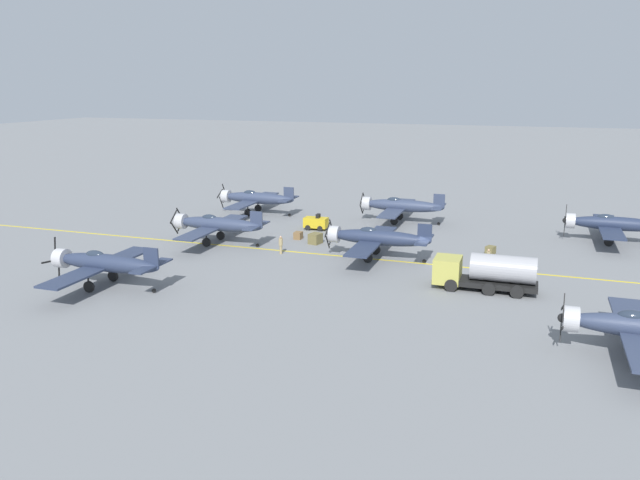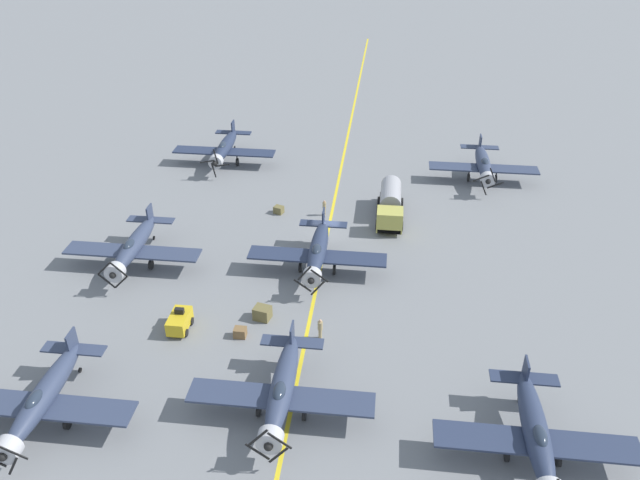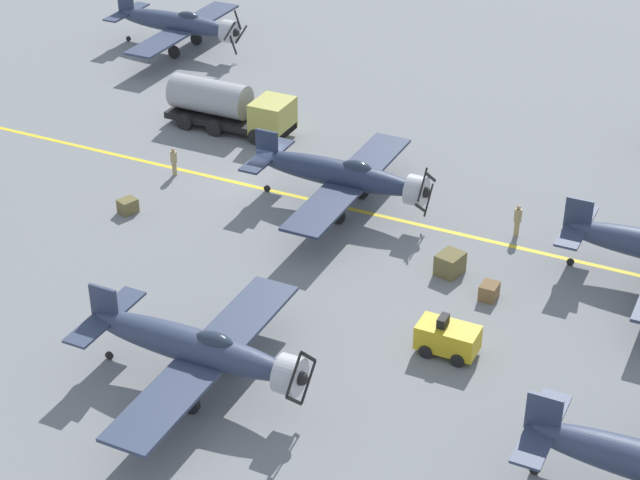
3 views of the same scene
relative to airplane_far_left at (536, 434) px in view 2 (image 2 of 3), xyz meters
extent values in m
plane|color=slate|center=(15.02, -23.94, -2.01)|extent=(400.00, 400.00, 0.00)
cube|color=yellow|center=(15.02, -23.94, -2.01)|extent=(0.30, 160.00, 0.01)
ellipsoid|color=#28334C|center=(0.00, -0.41, 0.04)|extent=(1.50, 9.50, 1.42)
ellipsoid|color=#232D3D|center=(0.00, 0.73, 0.60)|extent=(0.80, 1.70, 0.76)
cube|color=#28334C|center=(0.00, 0.35, -0.30)|extent=(12.00, 2.10, 0.16)
cube|color=#28334C|center=(0.00, -4.50, 0.19)|extent=(4.40, 1.10, 0.12)
cube|color=#28334C|center=(0.00, -4.50, 0.84)|extent=(0.14, 1.30, 1.60)
cylinder|color=black|center=(-1.50, 0.35, -0.93)|extent=(0.14, 0.14, 1.26)
cylinder|color=black|center=(-1.50, 0.35, -1.56)|extent=(0.22, 0.90, 0.90)
cylinder|color=black|center=(1.50, 0.35, -0.93)|extent=(0.14, 0.14, 1.26)
cylinder|color=black|center=(1.50, 0.35, -1.56)|extent=(0.22, 0.90, 0.90)
cylinder|color=black|center=(0.00, -4.56, -1.83)|extent=(0.12, 0.36, 0.36)
ellipsoid|color=#303A54|center=(-1.07, -39.23, 0.04)|extent=(1.50, 9.50, 1.42)
cylinder|color=#B7B7BC|center=(-1.07, -34.78, 0.04)|extent=(1.58, 0.90, 1.58)
ellipsoid|color=#232D3D|center=(-1.07, -38.09, 0.60)|extent=(0.80, 1.70, 0.76)
cube|color=#303A54|center=(-1.07, -38.47, -0.30)|extent=(12.00, 2.10, 0.16)
cube|color=#303A54|center=(-1.07, -43.32, 0.19)|extent=(4.40, 1.10, 0.12)
cube|color=#303A54|center=(-1.07, -43.32, 0.84)|extent=(0.14, 1.30, 1.60)
sphere|color=black|center=(-1.07, -34.28, 0.04)|extent=(0.56, 0.56, 0.56)
cube|color=black|center=(-1.44, -34.28, 0.83)|extent=(0.88, 0.06, 1.64)
cube|color=black|center=(-1.86, -34.28, -0.34)|extent=(1.64, 0.06, 0.88)
cube|color=black|center=(-0.69, -34.28, -0.75)|extent=(0.88, 0.06, 1.64)
cube|color=black|center=(-0.28, -34.28, 0.41)|extent=(1.64, 0.06, 0.88)
cylinder|color=black|center=(-2.57, -38.47, -0.93)|extent=(0.14, 0.14, 1.26)
cylinder|color=black|center=(-2.57, -38.47, -1.56)|extent=(0.22, 0.90, 0.90)
cylinder|color=black|center=(0.43, -38.47, -0.93)|extent=(0.14, 0.14, 1.26)
cylinder|color=black|center=(0.43, -38.47, -1.56)|extent=(0.22, 0.90, 0.90)
cylinder|color=black|center=(-1.07, -43.38, -1.83)|extent=(0.12, 0.36, 0.36)
ellipsoid|color=#323C56|center=(31.40, -17.90, 0.04)|extent=(1.50, 9.50, 1.42)
cylinder|color=#B7B7BC|center=(31.40, -13.45, 0.04)|extent=(1.58, 0.90, 1.58)
ellipsoid|color=#232D3D|center=(31.40, -16.76, 0.60)|extent=(0.80, 1.70, 0.76)
cube|color=#323C56|center=(31.40, -17.14, -0.30)|extent=(12.00, 2.10, 0.16)
cube|color=#323C56|center=(31.40, -21.99, 0.19)|extent=(4.40, 1.10, 0.12)
cube|color=#323C56|center=(31.40, -21.99, 0.84)|extent=(0.14, 1.30, 1.60)
sphere|color=black|center=(31.40, -12.95, 0.04)|extent=(0.56, 0.56, 0.56)
cube|color=black|center=(32.01, -12.95, -0.58)|extent=(1.33, 0.06, 1.34)
cube|color=black|center=(32.02, -12.95, 0.65)|extent=(1.34, 0.06, 1.33)
cube|color=black|center=(30.78, -12.95, 0.66)|extent=(1.33, 0.06, 1.34)
cube|color=black|center=(30.78, -12.95, -0.58)|extent=(1.34, 0.06, 1.33)
cylinder|color=black|center=(29.90, -17.14, -0.93)|extent=(0.14, 0.14, 1.26)
cylinder|color=black|center=(29.90, -17.14, -1.56)|extent=(0.22, 0.90, 0.90)
cylinder|color=black|center=(32.90, -17.14, -0.93)|extent=(0.14, 0.14, 1.26)
cylinder|color=black|center=(32.90, -17.14, -1.56)|extent=(0.22, 0.90, 0.90)
cylinder|color=black|center=(31.40, -22.05, -1.83)|extent=(0.12, 0.36, 0.36)
ellipsoid|color=#242E48|center=(28.84, -40.45, 0.04)|extent=(1.50, 9.50, 1.42)
cylinder|color=#B7B7BC|center=(28.84, -36.00, 0.04)|extent=(1.57, 0.90, 1.58)
ellipsoid|color=#232D3D|center=(28.84, -39.31, 0.60)|extent=(0.80, 1.70, 0.76)
cube|color=#242E48|center=(28.84, -39.69, -0.30)|extent=(12.00, 2.10, 0.16)
cube|color=#242E48|center=(28.84, -44.54, 0.19)|extent=(4.40, 1.10, 0.12)
cube|color=#242E48|center=(28.84, -44.54, 0.84)|extent=(0.14, 1.30, 1.60)
sphere|color=black|center=(28.84, -35.50, 0.04)|extent=(0.56, 0.56, 0.56)
cube|color=black|center=(29.70, -35.50, 0.22)|extent=(1.74, 0.06, 0.50)
cube|color=black|center=(28.66, -35.50, 0.89)|extent=(0.50, 0.06, 1.74)
cube|color=black|center=(27.99, -35.50, -0.15)|extent=(1.74, 0.06, 0.50)
cube|color=black|center=(29.02, -35.50, -0.82)|extent=(0.50, 0.06, 1.74)
cylinder|color=black|center=(27.34, -39.69, -0.93)|extent=(0.14, 0.14, 1.26)
cylinder|color=black|center=(27.34, -39.69, -1.56)|extent=(0.22, 0.90, 0.90)
cylinder|color=black|center=(30.34, -39.69, -0.93)|extent=(0.14, 0.14, 1.26)
cylinder|color=black|center=(30.34, -39.69, -1.56)|extent=(0.22, 0.90, 0.90)
cylinder|color=black|center=(28.84, -44.60, -1.83)|extent=(0.12, 0.36, 0.36)
ellipsoid|color=#303A54|center=(15.53, -2.21, 0.04)|extent=(1.50, 9.50, 1.42)
cylinder|color=#B7B7BC|center=(15.53, 2.24, 0.04)|extent=(1.58, 0.90, 1.58)
ellipsoid|color=#232D3D|center=(15.53, -1.07, 0.60)|extent=(0.80, 1.70, 0.76)
cube|color=#303A54|center=(15.53, -1.45, -0.30)|extent=(12.00, 2.10, 0.16)
cube|color=#303A54|center=(15.53, -6.30, 0.19)|extent=(4.40, 1.10, 0.12)
cube|color=#303A54|center=(15.53, -6.30, 0.84)|extent=(0.14, 1.30, 1.60)
sphere|color=black|center=(15.53, 2.74, 0.04)|extent=(0.56, 0.56, 0.56)
cube|color=black|center=(14.85, 2.74, 0.59)|extent=(1.44, 0.06, 1.22)
cube|color=black|center=(14.97, 2.74, -0.64)|extent=(1.22, 0.06, 1.44)
cube|color=black|center=(16.20, 2.74, -0.52)|extent=(1.44, 0.06, 1.22)
cube|color=black|center=(16.08, 2.74, 0.71)|extent=(1.22, 0.06, 1.44)
cylinder|color=black|center=(14.03, -1.45, -0.93)|extent=(0.14, 0.14, 1.26)
cylinder|color=black|center=(14.03, -1.45, -1.56)|extent=(0.22, 0.90, 0.90)
cylinder|color=black|center=(17.03, -1.45, -0.93)|extent=(0.14, 0.14, 1.26)
cylinder|color=black|center=(17.03, -1.45, -1.56)|extent=(0.22, 0.90, 0.90)
cylinder|color=black|center=(15.53, -6.36, -1.83)|extent=(0.12, 0.36, 0.36)
ellipsoid|color=#313B55|center=(30.38, 0.24, 0.04)|extent=(1.50, 9.50, 1.42)
cylinder|color=#B7B7BC|center=(30.38, 4.69, 0.04)|extent=(1.57, 0.90, 1.58)
ellipsoid|color=#232D3D|center=(30.38, 1.38, 0.60)|extent=(0.80, 1.70, 0.76)
cube|color=#313B55|center=(30.38, 1.00, -0.30)|extent=(12.00, 2.10, 0.16)
cube|color=#313B55|center=(30.38, -3.85, 0.19)|extent=(4.40, 1.10, 0.12)
cube|color=#313B55|center=(30.38, -3.85, 0.84)|extent=(0.14, 1.30, 1.60)
sphere|color=black|center=(30.38, 5.19, 0.04)|extent=(0.56, 0.56, 0.56)
cube|color=black|center=(29.62, 5.19, 0.46)|extent=(1.60, 0.06, 0.98)
cube|color=black|center=(29.96, 5.19, -0.73)|extent=(0.98, 0.06, 1.60)
cylinder|color=black|center=(28.88, 1.00, -0.93)|extent=(0.14, 0.14, 1.26)
cylinder|color=black|center=(28.88, 1.00, -1.56)|extent=(0.22, 0.90, 0.90)
cylinder|color=black|center=(31.88, 1.00, -0.93)|extent=(0.14, 0.14, 1.26)
cylinder|color=black|center=(31.88, 1.00, -1.56)|extent=(0.22, 0.90, 0.90)
cylinder|color=black|center=(30.38, -3.91, -1.83)|extent=(0.12, 0.36, 0.36)
ellipsoid|color=#26304A|center=(15.20, -19.00, 0.04)|extent=(1.50, 9.50, 1.42)
cylinder|color=#B7B7BC|center=(15.20, -14.55, 0.04)|extent=(1.58, 0.90, 1.58)
ellipsoid|color=#232D3D|center=(15.20, -17.86, 0.60)|extent=(0.80, 1.70, 0.76)
cube|color=#26304A|center=(15.20, -18.24, -0.30)|extent=(12.00, 2.10, 0.16)
cube|color=#26304A|center=(15.20, -23.09, 0.19)|extent=(4.40, 1.10, 0.12)
cube|color=#26304A|center=(15.20, -23.09, 0.84)|extent=(0.14, 1.30, 1.60)
sphere|color=black|center=(15.20, -14.05, 0.04)|extent=(0.56, 0.56, 0.56)
cube|color=black|center=(14.67, -14.05, -0.66)|extent=(1.17, 0.06, 1.48)
cube|color=black|center=(15.90, -14.05, -0.49)|extent=(1.48, 0.06, 1.17)
cube|color=black|center=(15.73, -14.05, 0.73)|extent=(1.17, 0.06, 1.48)
cube|color=black|center=(14.51, -14.05, 0.57)|extent=(1.48, 0.06, 1.17)
cylinder|color=black|center=(13.70, -18.24, -0.93)|extent=(0.14, 0.14, 1.26)
cylinder|color=black|center=(13.70, -18.24, -1.56)|extent=(0.22, 0.90, 0.90)
cylinder|color=black|center=(16.70, -18.24, -0.93)|extent=(0.14, 0.14, 1.26)
cylinder|color=black|center=(16.70, -18.24, -1.56)|extent=(0.22, 0.90, 0.90)
cylinder|color=black|center=(15.20, -23.15, -1.83)|extent=(0.12, 0.36, 0.36)
cube|color=black|center=(9.09, -28.98, -1.39)|extent=(2.25, 8.00, 0.40)
cube|color=#B2AD4C|center=(9.09, -26.02, -0.59)|extent=(2.50, 2.08, 2.00)
cylinder|color=#9E9EA3|center=(9.09, -30.30, -0.09)|extent=(2.10, 4.96, 2.10)
cylinder|color=black|center=(7.91, -26.50, -1.51)|extent=(0.30, 1.00, 1.00)
cylinder|color=black|center=(10.28, -26.50, -1.51)|extent=(0.30, 1.00, 1.00)
cylinder|color=black|center=(7.91, -29.38, -1.51)|extent=(0.30, 1.00, 1.00)
cylinder|color=black|center=(10.28, -29.38, -1.51)|extent=(0.30, 1.00, 1.00)
cylinder|color=black|center=(7.91, -31.46, -1.51)|extent=(0.30, 1.00, 1.00)
cylinder|color=black|center=(10.28, -31.46, -1.51)|extent=(0.30, 1.00, 1.00)
cube|color=gold|center=(24.78, -9.33, -1.21)|extent=(1.40, 2.60, 1.10)
cube|color=black|center=(24.78, -9.59, -0.44)|extent=(0.70, 0.36, 0.44)
cylinder|color=black|center=(24.10, -8.61, -1.71)|extent=(0.20, 0.60, 0.60)
cylinder|color=black|center=(25.47, -8.61, -1.71)|extent=(0.20, 0.60, 0.60)
cylinder|color=black|center=(24.10, -10.04, -1.71)|extent=(0.20, 0.60, 0.60)
cylinder|color=black|center=(25.47, -10.04, -1.71)|extent=(0.20, 0.60, 0.60)
cylinder|color=tan|center=(15.73, -28.73, -1.61)|extent=(0.25, 0.25, 0.80)
cylinder|color=tan|center=(15.73, -28.73, -0.88)|extent=(0.37, 0.37, 0.66)
sphere|color=tan|center=(15.73, -28.73, -0.44)|extent=(0.22, 0.22, 0.22)
cylinder|color=tan|center=(13.94, -9.54, -1.59)|extent=(0.26, 0.26, 0.84)
cylinder|color=tan|center=(13.94, -9.54, -0.82)|extent=(0.38, 0.38, 0.70)
sphere|color=tan|center=(13.94, -9.54, -0.36)|extent=(0.23, 0.23, 0.23)
cube|color=brown|center=(20.43, -28.63, -1.63)|extent=(1.13, 1.04, 0.76)
cube|color=brown|center=(18.74, -11.38, -1.48)|extent=(1.49, 1.33, 1.06)
cube|color=brown|center=(20.00, -9.02, -1.63)|extent=(0.93, 0.78, 0.76)
camera|label=1|loc=(-39.57, -31.85, 13.89)|focal=35.00mm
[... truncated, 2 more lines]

